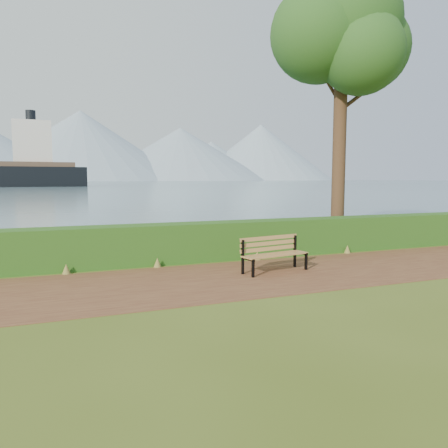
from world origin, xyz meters
name	(u,v)px	position (x,y,z in m)	size (l,w,h in m)	color
ground	(230,282)	(0.00, 0.00, 0.00)	(140.00, 140.00, 0.00)	#445418
path	(225,279)	(0.00, 0.30, 0.01)	(40.00, 3.40, 0.01)	#542B1C
hedge	(194,242)	(0.00, 2.60, 0.50)	(32.00, 0.85, 1.00)	#1E4C15
water	(61,182)	(0.00, 260.00, 0.01)	(700.00, 510.00, 0.00)	slate
mountains	(46,149)	(-9.17, 406.05, 27.70)	(585.00, 190.00, 70.00)	#7B91A5
bench	(273,251)	(1.32, 0.61, 0.48)	(1.71, 0.77, 0.83)	black
tree	(342,31)	(5.22, 3.58, 6.78)	(4.74, 3.95, 9.12)	#3D2319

